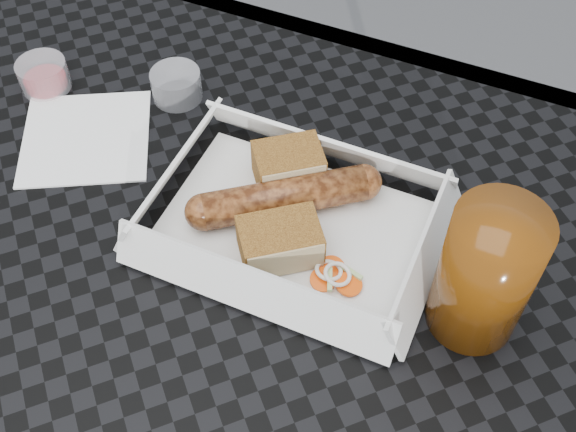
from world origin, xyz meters
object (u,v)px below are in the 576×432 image
object	(u,v)px
patio_table	(131,346)
food_tray	(293,227)
bratwurst	(285,197)
drink_glass	(485,274)

from	to	relation	value
patio_table	food_tray	xyz separation A→B (m)	(0.10, 0.13, 0.08)
bratwurst	food_tray	bearing A→B (deg)	-46.74
bratwurst	patio_table	bearing A→B (deg)	-122.16
food_tray	bratwurst	xyz separation A→B (m)	(-0.01, 0.01, 0.02)
bratwurst	drink_glass	size ratio (longest dim) A/B	1.18
patio_table	bratwurst	world-z (taller)	bratwurst
patio_table	food_tray	size ratio (longest dim) A/B	3.64
patio_table	bratwurst	bearing A→B (deg)	57.84
food_tray	drink_glass	distance (m)	0.18
patio_table	food_tray	distance (m)	0.18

